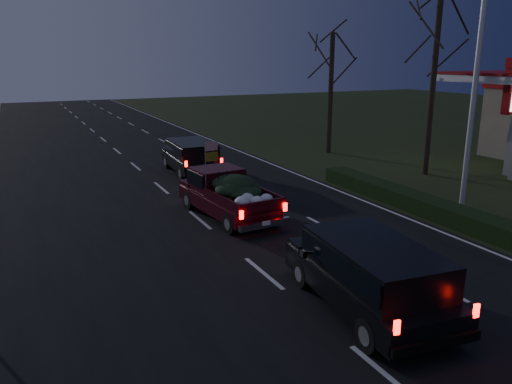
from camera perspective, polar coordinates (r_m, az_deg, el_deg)
name	(u,v)px	position (r m, az deg, el deg)	size (l,w,h in m)	color
ground	(264,274)	(13.50, 0.87, -9.31)	(120.00, 120.00, 0.00)	black
road_asphalt	(264,273)	(13.50, 0.87, -9.28)	(14.00, 120.00, 0.02)	black
hedge_row	(409,200)	(20.03, 17.12, -0.85)	(1.00, 10.00, 0.60)	black
light_pole	(478,60)	(19.87, 24.03, 13.57)	(0.50, 0.90, 9.16)	silver
bare_tree_mid	(437,40)	(25.48, 19.98, 15.99)	(3.60, 3.60, 8.50)	black
bare_tree_far	(332,64)	(30.24, 8.64, 14.30)	(3.60, 3.60, 7.00)	black
pickup_truck	(227,192)	(17.92, -3.31, 0.05)	(2.23, 4.88, 2.49)	#3E0812
lead_suv	(191,154)	(24.94, -7.44, 4.38)	(2.09, 4.61, 1.30)	black
rear_suv	(371,270)	(11.50, 13.02, -8.65)	(2.45, 4.89, 1.36)	black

